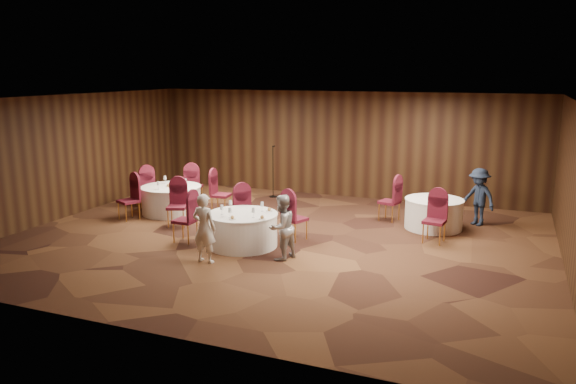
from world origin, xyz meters
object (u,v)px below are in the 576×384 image
at_px(table_left, 171,199).
at_px(woman_b, 282,227).
at_px(man_c, 479,197).
at_px(table_main, 242,229).
at_px(mic_stand, 273,182).
at_px(woman_a, 204,228).
at_px(table_right, 434,213).

height_order(table_left, woman_b, woman_b).
bearing_deg(man_c, woman_b, -94.81).
relative_size(table_main, mic_stand, 0.99).
xyz_separation_m(table_main, woman_a, (-0.23, -1.25, 0.33)).
xyz_separation_m(woman_a, woman_b, (1.37, 0.74, -0.03)).
height_order(table_right, mic_stand, mic_stand).
bearing_deg(table_left, table_main, -31.77).
bearing_deg(woman_b, table_right, 164.57).
xyz_separation_m(table_main, table_left, (-3.10, 1.92, 0.00)).
distance_m(table_left, man_c, 8.02).
bearing_deg(table_main, table_right, 38.96).
bearing_deg(mic_stand, table_right, -19.28).
relative_size(table_left, mic_stand, 1.02).
bearing_deg(woman_b, table_left, -98.88).
bearing_deg(table_right, table_left, -170.89).
bearing_deg(table_main, woman_b, -23.70).
height_order(table_right, woman_b, woman_b).
xyz_separation_m(mic_stand, man_c, (6.03, -1.04, 0.26)).
bearing_deg(man_c, table_main, -106.35).
bearing_deg(man_c, table_left, -131.68).
xyz_separation_m(table_main, mic_stand, (-1.32, 4.78, 0.09)).
bearing_deg(mic_stand, table_main, -74.52).
distance_m(table_right, mic_stand, 5.35).
bearing_deg(table_right, mic_stand, 160.72).
distance_m(table_main, table_left, 3.65).
bearing_deg(woman_b, woman_a, -40.68).
distance_m(table_left, table_right, 6.91).
bearing_deg(table_left, table_right, 9.11).
bearing_deg(table_right, woman_a, -132.84).
bearing_deg(table_right, table_main, -141.04).
height_order(mic_stand, woman_a, mic_stand).
relative_size(table_left, table_right, 1.14).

